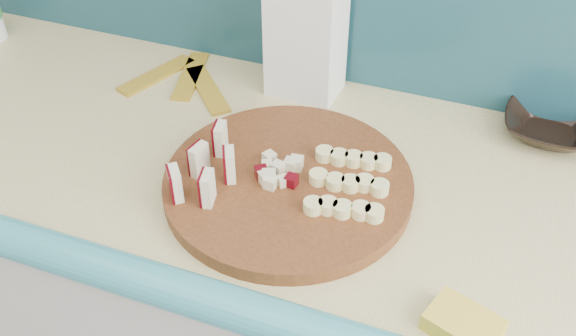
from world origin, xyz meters
The scene contains 9 objects.
kitchen_counter centered at (0.10, 1.50, 0.46)m, with size 2.20×0.63×0.91m.
cutting_board centered at (0.08, 1.44, 0.92)m, with size 0.39×0.39×0.02m, color #45260E.
apple_wedges centered at (-0.03, 1.39, 0.96)m, with size 0.08×0.16×0.05m.
apple_chunks centered at (0.06, 1.44, 0.94)m, with size 0.06×0.07×0.02m.
banana_slices centered at (0.18, 1.45, 0.94)m, with size 0.14×0.16×0.02m.
brown_bowl centered at (0.46, 1.73, 0.93)m, with size 0.16×0.16×0.04m, color black.
flour_bag centered at (0.01, 1.72, 1.02)m, with size 0.13×0.09×0.22m, color white.
sponge centered at (0.38, 1.27, 0.92)m, with size 0.09×0.06×0.03m, color yellow.
banana_peel centered at (-0.22, 1.66, 0.91)m, with size 0.24×0.19×0.01m.
Camera 1 is at (0.34, 0.74, 1.60)m, focal length 40.00 mm.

